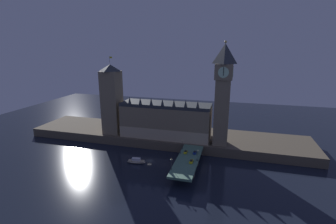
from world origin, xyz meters
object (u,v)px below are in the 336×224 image
Objects in this scene: street_lamp_mid at (198,154)px; street_lamp_far at (183,143)px; clock_tower at (223,92)px; car_southbound_lead at (191,161)px; victoria_tower at (112,99)px; street_lamp_near at (171,162)px; car_northbound_lead at (186,152)px; pedestrian_mid_walk at (197,160)px; pedestrian_far_rail at (181,152)px; car_southbound_trail at (195,153)px; boat_upstream at (136,161)px.

street_lamp_far is at bearing 130.45° from street_lamp_mid.
street_lamp_mid is at bearing -109.23° from clock_tower.
clock_tower is 15.10× the size of car_southbound_lead.
victoria_tower reaches higher than street_lamp_near.
pedestrian_mid_walk is at bearing -47.34° from car_northbound_lead.
pedestrian_far_rail is 22.01m from street_lamp_near.
pedestrian_far_rail is 0.23× the size of street_lamp_mid.
victoria_tower is 84.02m from pedestrian_mid_walk.
clock_tower is 43.76m from street_lamp_far.
pedestrian_mid_walk reaches higher than car_southbound_trail.
pedestrian_far_rail is at bearing -145.59° from car_northbound_lead.
street_lamp_mid is at bearing -49.55° from street_lamp_far.
clock_tower reaches higher than street_lamp_mid.
car_northbound_lead is 5.89m from car_southbound_trail.
car_southbound_trail reaches higher than car_southbound_lead.
pedestrian_far_rail is 0.25× the size of street_lamp_far.
car_northbound_lead is at bearing 82.01° from street_lamp_near.
car_northbound_lead is 7.38m from street_lamp_far.
clock_tower is 44.62m from car_southbound_trail.
street_lamp_mid is at bearing 52.50° from pedestrian_mid_walk.
car_northbound_lead is at bearing -20.69° from victoria_tower.
street_lamp_near is (-12.15, -14.20, 3.32)m from pedestrian_mid_walk.
pedestrian_mid_walk is 3.52m from street_lamp_mid.
boat_upstream is at bearing 175.35° from car_southbound_lead.
clock_tower is 16.38× the size of car_northbound_lead.
car_northbound_lead is 32.56m from boat_upstream.
car_southbound_lead is 13.56m from pedestrian_far_rail.
pedestrian_far_rail is (-2.94, -2.01, 0.20)m from car_northbound_lead.
street_lamp_far reaches higher than pedestrian_far_rail.
street_lamp_mid reaches higher than pedestrian_mid_walk.
pedestrian_mid_walk is 13.97m from pedestrian_far_rail.
pedestrian_mid_walk is at bearing -109.58° from clock_tower.
street_lamp_near is at bearing -27.87° from boat_upstream.
pedestrian_far_rail is 29.29m from boat_upstream.
street_lamp_mid is at bearing 0.46° from boat_upstream.
street_lamp_mid reaches higher than boat_upstream.
car_northbound_lead is 3.57m from pedestrian_far_rail.
boat_upstream is (33.12, -33.42, -32.31)m from victoria_tower.
street_lamp_near is at bearing -90.00° from street_lamp_far.
street_lamp_far is at bearing 117.10° from car_southbound_lead.
victoria_tower reaches higher than street_lamp_mid.
pedestrian_far_rail reaches higher than boat_upstream.
clock_tower reaches higher than car_northbound_lead.
car_southbound_lead is at bearing -90.00° from car_southbound_trail.
car_southbound_trail is at bearing 90.00° from car_southbound_lead.
clock_tower is 49.26m from pedestrian_far_rail.
street_lamp_mid reaches higher than car_northbound_lead.
victoria_tower is 12.85× the size of car_southbound_lead.
pedestrian_mid_walk is 0.25× the size of street_lamp_near.
pedestrian_far_rail is at bearing 14.89° from boat_upstream.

